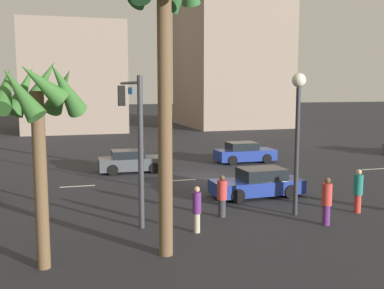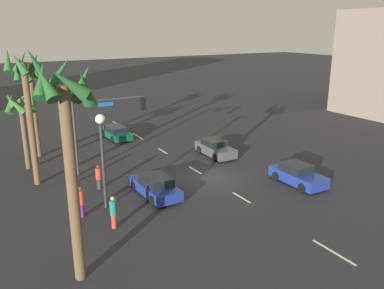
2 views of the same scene
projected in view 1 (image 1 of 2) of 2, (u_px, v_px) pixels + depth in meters
ground_plane at (210, 179)px, 25.69m from camera, size 220.00×220.00×0.00m
lane_stripe_1 at (379, 169)px, 28.77m from camera, size 2.58×0.14×0.01m
lane_stripe_2 at (274, 175)px, 26.78m from camera, size 1.84×0.14×0.01m
lane_stripe_3 at (179, 180)px, 25.21m from camera, size 1.86×0.14×0.01m
lane_stripe_4 at (77, 186)px, 23.71m from camera, size 1.80×0.14×0.01m
car_0 at (258, 183)px, 21.51m from camera, size 4.39×2.01×1.34m
car_3 at (244, 153)px, 31.25m from camera, size 4.05×1.93×1.39m
car_4 at (131, 162)px, 27.66m from camera, size 4.02×1.87×1.35m
traffic_signal at (132, 120)px, 18.19m from camera, size 0.32×5.69×5.59m
streetlamp at (298, 116)px, 17.95m from camera, size 0.56×0.56×5.72m
pedestrian_0 at (358, 190)px, 18.65m from camera, size 0.44×0.44×1.82m
pedestrian_1 at (327, 200)px, 16.98m from camera, size 0.51×0.51×1.83m
pedestrian_2 at (222, 195)px, 18.05m from camera, size 0.52×0.52×1.70m
pedestrian_3 at (197, 208)px, 16.10m from camera, size 0.38×0.38×1.68m
palm_tree_1 at (165, 33)px, 13.22m from camera, size 2.50×2.64×9.27m
palm_tree_3 at (38, 105)px, 12.48m from camera, size 2.58×2.47×6.06m
building_0 at (73, 78)px, 54.46m from camera, size 11.48×13.40×12.43m
building_2 at (230, 48)px, 59.82m from camera, size 12.36×14.32×20.42m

